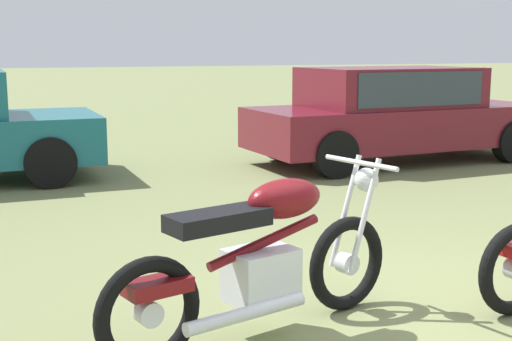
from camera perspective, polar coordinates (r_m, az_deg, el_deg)
name	(u,v)px	position (r m, az deg, el deg)	size (l,w,h in m)	color
ground_plane	(451,325)	(4.63, 15.78, -12.11)	(120.00, 120.00, 0.00)	olive
motorcycle_maroon	(262,259)	(4.16, 0.49, -7.26)	(2.06, 0.86, 1.02)	black
car_burgundy	(394,110)	(10.70, 11.25, 4.94)	(4.58, 1.95, 1.43)	maroon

